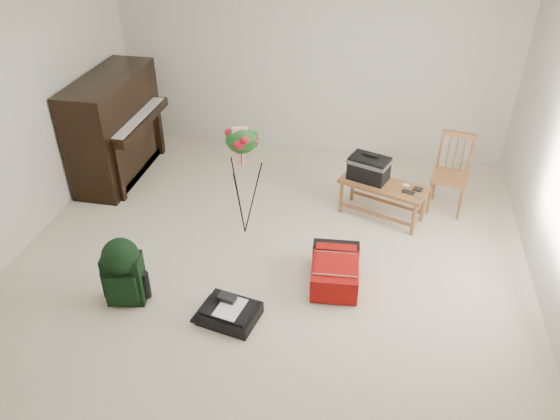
% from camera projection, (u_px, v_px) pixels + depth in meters
% --- Properties ---
extents(floor, '(5.00, 5.50, 0.01)m').
position_uv_depth(floor, '(265.00, 275.00, 5.22)').
color(floor, beige).
rests_on(floor, ground).
extents(ceiling, '(5.00, 5.50, 0.01)m').
position_uv_depth(ceiling, '(259.00, 3.00, 3.84)').
color(ceiling, white).
rests_on(ceiling, wall_back).
extents(wall_back, '(5.00, 0.04, 2.50)m').
position_uv_depth(wall_back, '(312.00, 57.00, 6.78)').
color(wall_back, beige).
rests_on(wall_back, floor).
extents(piano, '(0.71, 1.50, 1.25)m').
position_uv_depth(piano, '(116.00, 129.00, 6.56)').
color(piano, black).
rests_on(piano, floor).
extents(bench, '(1.00, 0.67, 0.71)m').
position_uv_depth(bench, '(372.00, 175.00, 5.81)').
color(bench, '#935C30').
rests_on(bench, floor).
extents(dining_chair, '(0.44, 0.44, 0.88)m').
position_uv_depth(dining_chair, '(450.00, 174.00, 5.98)').
color(dining_chair, '#935C30').
rests_on(dining_chair, floor).
extents(red_suitcase, '(0.47, 0.67, 0.27)m').
position_uv_depth(red_suitcase, '(335.00, 268.00, 5.09)').
color(red_suitcase, '#A6070D').
rests_on(red_suitcase, floor).
extents(black_duffel, '(0.54, 0.47, 0.20)m').
position_uv_depth(black_duffel, '(230.00, 312.00, 4.70)').
color(black_duffel, black).
rests_on(black_duffel, floor).
extents(green_backpack, '(0.36, 0.33, 0.66)m').
position_uv_depth(green_backpack, '(122.00, 269.00, 4.74)').
color(green_backpack, black).
rests_on(green_backpack, floor).
extents(flower_stand, '(0.50, 0.50, 1.25)m').
position_uv_depth(flower_stand, '(243.00, 182.00, 5.48)').
color(flower_stand, black).
rests_on(flower_stand, floor).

